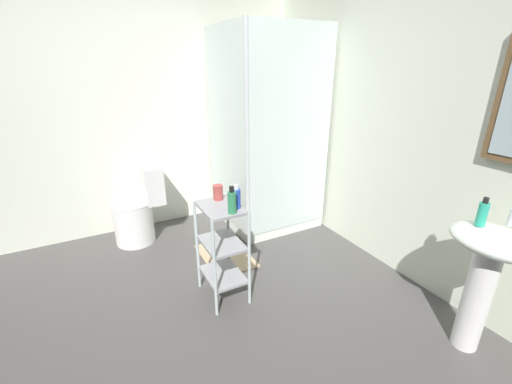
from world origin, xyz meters
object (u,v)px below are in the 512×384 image
body_wash_bottle_green (232,202)px  bath_mat (226,256)px  pedestal_sink (486,266)px  hand_soap_bottle (482,213)px  toilet (138,211)px  shower_stall (262,184)px  storage_cart (222,245)px  rinse_cup (218,192)px  shampoo_bottle_blue (236,198)px

body_wash_bottle_green → bath_mat: 1.04m
pedestal_sink → hand_soap_bottle: size_ratio=4.83×
hand_soap_bottle → toilet: bearing=-146.0°
shower_stall → hand_soap_bottle: size_ratio=11.91×
toilet → hand_soap_bottle: size_ratio=4.53×
pedestal_sink → toilet: bearing=-146.6°
storage_cart → body_wash_bottle_green: 0.41m
shower_stall → hand_soap_bottle: bearing=7.9°
shower_stall → body_wash_bottle_green: 1.39m
toilet → rinse_cup: (1.05, 0.43, 0.48)m
shampoo_bottle_blue → bath_mat: shampoo_bottle_blue is taller
shower_stall → body_wash_bottle_green: (1.06, -0.82, 0.36)m
pedestal_sink → hand_soap_bottle: bearing=-166.0°
toilet → storage_cart: 1.24m
toilet → bath_mat: size_ratio=1.27×
rinse_cup → body_wash_bottle_green: bearing=-1.5°
rinse_cup → shampoo_bottle_blue: bearing=15.1°
rinse_cup → storage_cart: bearing=-16.3°
shower_stall → rinse_cup: bearing=-45.6°
body_wash_bottle_green → rinse_cup: bearing=178.5°
bath_mat → rinse_cup: bearing=-27.4°
body_wash_bottle_green → rinse_cup: 0.26m
pedestal_sink → bath_mat: bearing=-150.6°
pedestal_sink → storage_cart: bearing=-135.4°
hand_soap_bottle → body_wash_bottle_green: hand_soap_bottle is taller
shower_stall → storage_cart: bearing=-42.8°
storage_cart → hand_soap_bottle: size_ratio=4.41×
shampoo_bottle_blue → rinse_cup: (-0.20, -0.05, -0.02)m
pedestal_sink → rinse_cup: size_ratio=7.41×
storage_cart → hand_soap_bottle: 1.63m
hand_soap_bottle → body_wash_bottle_green: size_ratio=0.90×
toilet → storage_cart: size_ratio=1.03×
shower_stall → shampoo_bottle_blue: size_ratio=12.04×
storage_cart → rinse_cup: bearing=163.7°
pedestal_sink → shampoo_bottle_blue: 1.54m
bath_mat → storage_cart: bearing=-24.7°
storage_cart → body_wash_bottle_green: (0.14, 0.03, 0.38)m
body_wash_bottle_green → storage_cart: bearing=-168.1°
body_wash_bottle_green → rinse_cup: body_wash_bottle_green is taller
shower_stall → shampoo_bottle_blue: bearing=-37.4°
body_wash_bottle_green → shower_stall: bearing=142.1°
shower_stall → bath_mat: (0.44, -0.63, -0.45)m
hand_soap_bottle → body_wash_bottle_green: 1.45m
hand_soap_bottle → bath_mat: hand_soap_bottle is taller
shower_stall → shampoo_bottle_blue: 1.30m
toilet → hand_soap_bottle: bearing=34.0°
toilet → rinse_cup: bearing=22.3°
pedestal_sink → body_wash_bottle_green: bearing=-132.6°
shampoo_bottle_blue → rinse_cup: 0.21m
toilet → bath_mat: bearing=41.7°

